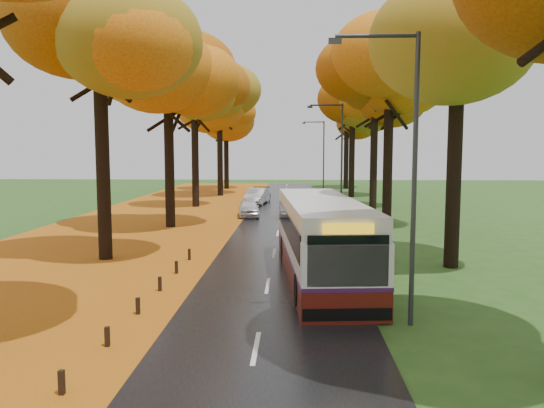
# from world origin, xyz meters

# --- Properties ---
(road) EXTENTS (6.50, 90.00, 0.04)m
(road) POSITION_xyz_m (0.00, 25.00, 0.02)
(road) COLOR black
(road) RESTS_ON ground
(centre_line) EXTENTS (0.12, 90.00, 0.01)m
(centre_line) POSITION_xyz_m (0.00, 25.00, 0.04)
(centre_line) COLOR silver
(centre_line) RESTS_ON road
(leaf_verge) EXTENTS (12.00, 90.00, 0.02)m
(leaf_verge) POSITION_xyz_m (-9.00, 25.00, 0.01)
(leaf_verge) COLOR #9B3C0E
(leaf_verge) RESTS_ON ground
(leaf_drift) EXTENTS (0.90, 90.00, 0.01)m
(leaf_drift) POSITION_xyz_m (-3.05, 25.00, 0.04)
(leaf_drift) COLOR #AF7012
(leaf_drift) RESTS_ON road
(trees_left) EXTENTS (9.20, 74.00, 13.88)m
(trees_left) POSITION_xyz_m (-7.18, 27.06, 9.53)
(trees_left) COLOR black
(trees_left) RESTS_ON ground
(trees_right) EXTENTS (9.30, 74.20, 13.96)m
(trees_right) POSITION_xyz_m (7.19, 26.91, 9.69)
(trees_right) COLOR black
(trees_right) RESTS_ON ground
(bollard_row) EXTENTS (0.11, 23.51, 0.52)m
(bollard_row) POSITION_xyz_m (-3.70, 4.70, 0.26)
(bollard_row) COLOR black
(bollard_row) RESTS_ON ground
(streetlamp_near) EXTENTS (2.45, 0.18, 8.00)m
(streetlamp_near) POSITION_xyz_m (3.95, 8.00, 4.71)
(streetlamp_near) COLOR #333538
(streetlamp_near) RESTS_ON ground
(streetlamp_mid) EXTENTS (2.45, 0.18, 8.00)m
(streetlamp_mid) POSITION_xyz_m (3.95, 30.00, 4.71)
(streetlamp_mid) COLOR #333538
(streetlamp_mid) RESTS_ON ground
(streetlamp_far) EXTENTS (2.45, 0.18, 8.00)m
(streetlamp_far) POSITION_xyz_m (3.95, 52.00, 4.71)
(streetlamp_far) COLOR #333538
(streetlamp_far) RESTS_ON ground
(bus) EXTENTS (3.52, 11.50, 2.98)m
(bus) POSITION_xyz_m (1.95, 13.44, 1.60)
(bus) COLOR #53140C
(bus) RESTS_ON road
(car_white) EXTENTS (1.86, 3.85, 1.27)m
(car_white) POSITION_xyz_m (-2.35, 31.69, 0.67)
(car_white) COLOR silver
(car_white) RESTS_ON road
(car_silver) EXTENTS (2.12, 4.55, 1.44)m
(car_silver) POSITION_xyz_m (-2.35, 40.51, 0.76)
(car_silver) COLOR #A3A7AB
(car_silver) RESTS_ON road
(car_dark) EXTENTS (2.29, 4.79, 1.35)m
(car_dark) POSITION_xyz_m (-2.35, 42.18, 0.71)
(car_dark) COLOR black
(car_dark) RESTS_ON road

